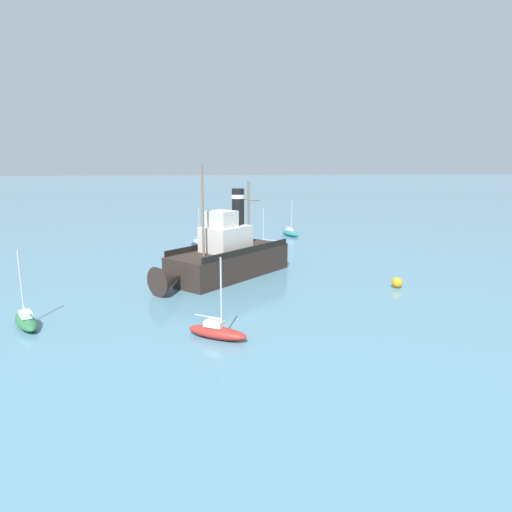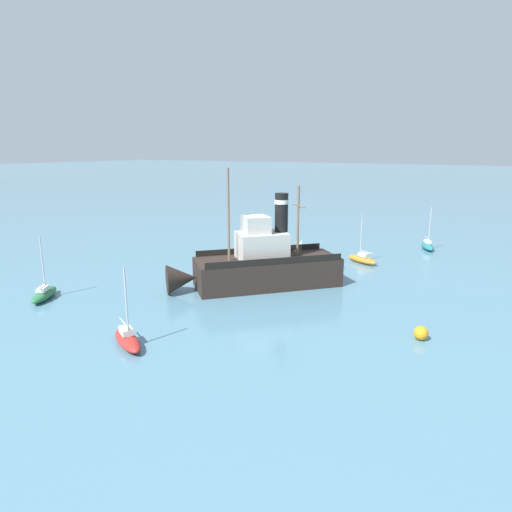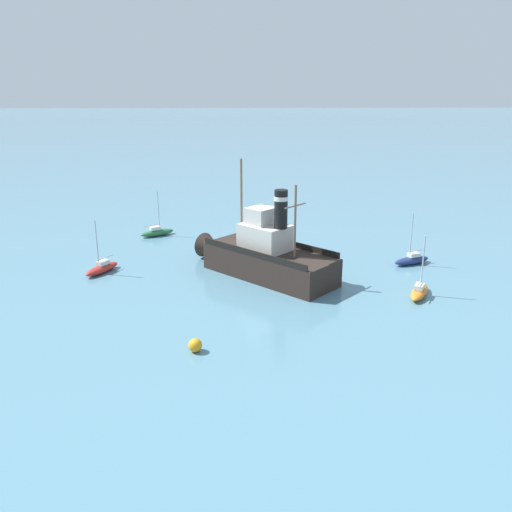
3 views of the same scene
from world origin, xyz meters
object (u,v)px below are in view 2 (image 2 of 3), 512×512
Objects in this scene: sailboat_red at (128,339)px; sailboat_green at (44,294)px; mooring_buoy at (421,333)px; sailboat_teal at (428,246)px; sailboat_navy at (299,248)px; sailboat_orange at (362,259)px; old_tugboat at (260,265)px.

sailboat_green is at bearing -14.37° from sailboat_red.
mooring_buoy is (-26.80, -6.48, 0.01)m from sailboat_green.
sailboat_teal is 5.60× the size of mooring_buoy.
sailboat_navy is at bearing 33.77° from sailboat_teal.
sailboat_green is (17.98, 23.37, 0.00)m from sailboat_orange.
sailboat_red is 5.60× the size of mooring_buoy.
sailboat_orange is at bearing -112.94° from old_tugboat.
sailboat_orange is 1.00× the size of sailboat_teal.
sailboat_teal is 1.00× the size of sailboat_navy.
sailboat_red is at bearing 93.57° from sailboat_navy.
sailboat_green is at bearing 55.94° from sailboat_teal.
sailboat_teal and sailboat_navy have the same top height.
sailboat_navy is at bearing -86.43° from sailboat_red.
old_tugboat is 14.14m from sailboat_navy.
old_tugboat reaches higher than sailboat_teal.
mooring_buoy is at bearing -147.40° from sailboat_red.
sailboat_navy is at bearing -112.01° from sailboat_green.
sailboat_navy is at bearing -78.85° from old_tugboat.
sailboat_teal reaches higher than mooring_buoy.
sailboat_teal is at bearing -106.34° from sailboat_red.
old_tugboat is 2.60× the size of sailboat_navy.
old_tugboat is at bearing 67.06° from sailboat_orange.
sailboat_orange reaches higher than mooring_buoy.
old_tugboat reaches higher than sailboat_orange.
old_tugboat is at bearing -93.86° from sailboat_red.
sailboat_orange is (-6.08, -26.42, 0.00)m from sailboat_red.
sailboat_orange is 8.02m from sailboat_navy.
sailboat_green and sailboat_navy have the same top height.
old_tugboat is 2.60× the size of sailboat_orange.
sailboat_teal is 40.33m from sailboat_green.
sailboat_red and sailboat_orange have the same top height.
sailboat_red is at bearing 32.60° from mooring_buoy.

